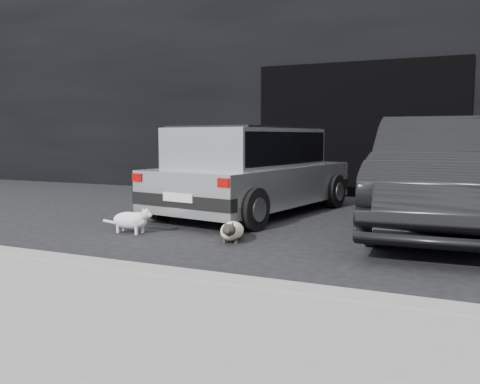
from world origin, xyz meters
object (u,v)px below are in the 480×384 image
at_px(second_car, 443,174).
at_px(cat_siamese, 232,231).
at_px(cat_white, 132,220).
at_px(silver_hatchback, 251,167).

relative_size(second_car, cat_siamese, 5.88).
xyz_separation_m(second_car, cat_white, (-3.43, -1.74, -0.55)).
bearing_deg(second_car, cat_white, -155.90).
distance_m(silver_hatchback, second_car, 2.73).
bearing_deg(cat_siamese, second_car, -158.88).
xyz_separation_m(silver_hatchback, second_car, (2.72, -0.30, -0.01)).
bearing_deg(cat_siamese, silver_hatchback, -90.71).
relative_size(silver_hatchback, second_car, 0.88).
distance_m(silver_hatchback, cat_white, 2.23).
bearing_deg(silver_hatchback, cat_siamese, -63.38).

